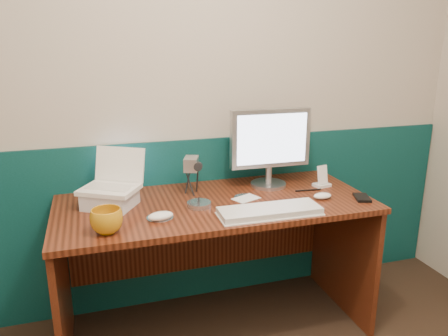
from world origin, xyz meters
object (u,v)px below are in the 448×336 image
object	(u,v)px
monitor	(269,147)
camcorder	(192,177)
mug	(107,221)
keyboard	(270,212)
desk	(216,267)
laptop	(108,170)

from	to	relation	value
monitor	camcorder	bearing A→B (deg)	-178.00
mug	camcorder	bearing A→B (deg)	39.63
keyboard	camcorder	bearing A→B (deg)	127.23
keyboard	mug	size ratio (longest dim) A/B	3.54
monitor	camcorder	world-z (taller)	monitor
monitor	mug	xyz separation A→B (m)	(-0.90, -0.39, -0.17)
desk	laptop	xyz separation A→B (m)	(-0.52, 0.08, 0.56)
desk	keyboard	world-z (taller)	keyboard
laptop	monitor	size ratio (longest dim) A/B	0.58
desk	camcorder	bearing A→B (deg)	120.27
camcorder	laptop	bearing A→B (deg)	-150.68
monitor	mug	world-z (taller)	monitor
camcorder	keyboard	bearing A→B (deg)	-34.03
laptop	mug	world-z (taller)	laptop
keyboard	mug	bearing A→B (deg)	-179.80
laptop	camcorder	xyz separation A→B (m)	(0.43, 0.07, -0.09)
monitor	keyboard	size ratio (longest dim) A/B	0.93
desk	monitor	bearing A→B (deg)	23.62
keyboard	camcorder	distance (m)	0.49
laptop	keyboard	size ratio (longest dim) A/B	0.55
mug	laptop	bearing A→B (deg)	84.49
desk	laptop	bearing A→B (deg)	171.08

